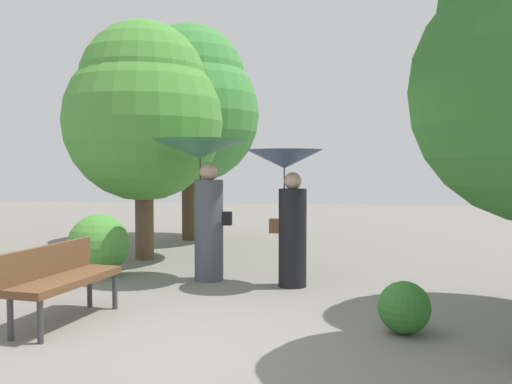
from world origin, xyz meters
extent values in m
plane|color=slate|center=(0.00, 0.00, 0.00)|extent=(40.00, 40.00, 0.00)
cylinder|color=#474C56|center=(-0.63, 2.90, 0.74)|extent=(0.42, 0.42, 1.48)
sphere|color=tan|center=(-0.63, 2.90, 1.60)|extent=(0.26, 0.26, 0.26)
cylinder|color=#333338|center=(-0.76, 2.89, 1.39)|extent=(0.02, 0.02, 0.83)
cone|color=#33724C|center=(-0.76, 2.89, 1.94)|extent=(1.42, 1.42, 0.28)
cube|color=black|center=(-0.36, 2.90, 0.92)|extent=(0.14, 0.10, 0.20)
cylinder|color=black|center=(0.63, 2.64, 0.68)|extent=(0.39, 0.39, 1.37)
sphere|color=tan|center=(0.63, 2.64, 1.48)|extent=(0.24, 0.24, 0.24)
cylinder|color=#333338|center=(0.51, 2.64, 1.27)|extent=(0.02, 0.02, 0.76)
cone|color=#38476B|center=(0.51, 2.64, 1.78)|extent=(1.08, 1.08, 0.26)
cube|color=brown|center=(0.37, 2.63, 0.85)|extent=(0.14, 0.10, 0.20)
cylinder|color=#38383D|center=(-1.52, -0.24, 0.22)|extent=(0.06, 0.06, 0.44)
cylinder|color=#38383D|center=(-1.86, -0.19, 0.22)|extent=(0.06, 0.06, 0.44)
cylinder|color=#38383D|center=(-1.34, 1.09, 0.22)|extent=(0.06, 0.06, 0.44)
cylinder|color=#38383D|center=(-1.67, 1.14, 0.22)|extent=(0.06, 0.06, 0.44)
cube|color=brown|center=(-1.60, 0.45, 0.46)|extent=(0.64, 1.55, 0.08)
cube|color=brown|center=(-1.84, 0.48, 0.66)|extent=(0.27, 1.49, 0.35)
cylinder|color=#4C3823|center=(-2.11, 7.28, 1.92)|extent=(0.38, 0.38, 3.83)
sphere|color=#428C3D|center=(-2.11, 7.28, 2.87)|extent=(3.17, 3.17, 3.17)
sphere|color=#428C3D|center=(-2.11, 7.28, 3.64)|extent=(2.54, 2.54, 2.54)
cylinder|color=brown|center=(-2.21, 4.53, 1.66)|extent=(0.33, 0.33, 3.31)
sphere|color=#4C9338|center=(-2.21, 4.53, 2.48)|extent=(2.84, 2.84, 2.84)
sphere|color=#4C9338|center=(-2.21, 4.53, 3.15)|extent=(2.27, 2.27, 2.27)
sphere|color=#2D6B28|center=(1.92, 0.60, 0.26)|extent=(0.53, 0.53, 0.53)
sphere|color=#4C9338|center=(-2.40, 3.01, 0.47)|extent=(0.94, 0.94, 0.94)
camera|label=1|loc=(1.27, -5.07, 1.67)|focal=39.01mm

